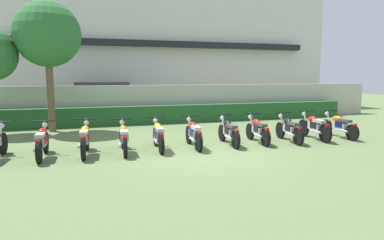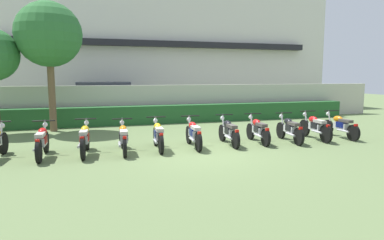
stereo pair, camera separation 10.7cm
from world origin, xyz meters
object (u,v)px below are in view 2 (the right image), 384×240
(tree_far_side, at_px, (49,35))
(motorcycle_in_row_6, at_px, (229,131))
(motorcycle_in_row_5, at_px, (193,133))
(motorcycle_in_row_7, at_px, (258,130))
(motorcycle_in_row_10, at_px, (340,126))
(motorcycle_in_row_4, at_px, (158,135))
(motorcycle_in_row_2, at_px, (85,139))
(parked_car, at_px, (108,100))
(motorcycle_in_row_1, at_px, (42,141))
(motorcycle_in_row_3, at_px, (123,138))
(motorcycle_in_row_9, at_px, (315,127))
(motorcycle_in_row_8, at_px, (290,129))

(tree_far_side, height_order, motorcycle_in_row_6, tree_far_side)
(motorcycle_in_row_5, bearing_deg, motorcycle_in_row_7, -84.68)
(motorcycle_in_row_5, xyz_separation_m, motorcycle_in_row_10, (5.50, 0.07, -0.00))
(motorcycle_in_row_4, distance_m, motorcycle_in_row_5, 1.10)
(motorcycle_in_row_4, bearing_deg, motorcycle_in_row_2, 95.16)
(parked_car, bearing_deg, motorcycle_in_row_2, -93.61)
(motorcycle_in_row_7, distance_m, motorcycle_in_row_10, 3.25)
(motorcycle_in_row_2, height_order, motorcycle_in_row_10, motorcycle_in_row_2)
(parked_car, bearing_deg, motorcycle_in_row_7, -59.41)
(parked_car, bearing_deg, motorcycle_in_row_1, -100.61)
(motorcycle_in_row_3, bearing_deg, motorcycle_in_row_2, 90.77)
(motorcycle_in_row_3, height_order, motorcycle_in_row_6, motorcycle_in_row_3)
(motorcycle_in_row_2, relative_size, motorcycle_in_row_10, 0.99)
(motorcycle_in_row_9, bearing_deg, motorcycle_in_row_5, 94.91)
(motorcycle_in_row_2, distance_m, motorcycle_in_row_6, 4.40)
(motorcycle_in_row_6, distance_m, motorcycle_in_row_7, 1.04)
(motorcycle_in_row_5, xyz_separation_m, motorcycle_in_row_6, (1.20, 0.06, -0.00))
(parked_car, height_order, motorcycle_in_row_1, parked_car)
(motorcycle_in_row_8, bearing_deg, parked_car, 38.15)
(motorcycle_in_row_8, bearing_deg, motorcycle_in_row_4, 94.89)
(motorcycle_in_row_4, bearing_deg, motorcycle_in_row_10, -85.88)
(motorcycle_in_row_1, height_order, motorcycle_in_row_2, motorcycle_in_row_2)
(motorcycle_in_row_9, bearing_deg, motorcycle_in_row_4, 94.68)
(motorcycle_in_row_3, height_order, motorcycle_in_row_5, motorcycle_in_row_5)
(motorcycle_in_row_3, height_order, motorcycle_in_row_10, same)
(motorcycle_in_row_8, bearing_deg, motorcycle_in_row_7, 88.36)
(motorcycle_in_row_5, relative_size, motorcycle_in_row_8, 0.99)
(motorcycle_in_row_2, bearing_deg, motorcycle_in_row_8, -85.73)
(motorcycle_in_row_1, bearing_deg, tree_far_side, 3.31)
(motorcycle_in_row_3, xyz_separation_m, motorcycle_in_row_5, (2.14, 0.08, 0.00))
(motorcycle_in_row_5, bearing_deg, motorcycle_in_row_1, 94.10)
(motorcycle_in_row_4, distance_m, motorcycle_in_row_10, 6.60)
(motorcycle_in_row_4, bearing_deg, motorcycle_in_row_7, -85.23)
(motorcycle_in_row_4, bearing_deg, tree_far_side, 39.71)
(motorcycle_in_row_5, bearing_deg, motorcycle_in_row_3, 95.41)
(motorcycle_in_row_3, distance_m, motorcycle_in_row_6, 3.34)
(parked_car, distance_m, motorcycle_in_row_5, 8.87)
(motorcycle_in_row_6, xyz_separation_m, motorcycle_in_row_7, (1.04, 0.01, -0.00))
(motorcycle_in_row_2, distance_m, motorcycle_in_row_9, 7.61)
(motorcycle_in_row_1, distance_m, motorcycle_in_row_5, 4.29)
(motorcycle_in_row_2, xyz_separation_m, motorcycle_in_row_4, (2.09, 0.05, -0.01))
(tree_far_side, height_order, motorcycle_in_row_4, tree_far_side)
(motorcycle_in_row_2, xyz_separation_m, motorcycle_in_row_9, (7.61, 0.08, -0.01))
(motorcycle_in_row_5, bearing_deg, motorcycle_in_row_2, 94.11)
(motorcycle_in_row_5, relative_size, motorcycle_in_row_9, 0.94)
(motorcycle_in_row_7, relative_size, motorcycle_in_row_8, 0.98)
(tree_far_side, distance_m, motorcycle_in_row_7, 8.73)
(parked_car, bearing_deg, motorcycle_in_row_4, -79.78)
(motorcycle_in_row_2, relative_size, motorcycle_in_row_8, 1.02)
(tree_far_side, relative_size, motorcycle_in_row_2, 2.67)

